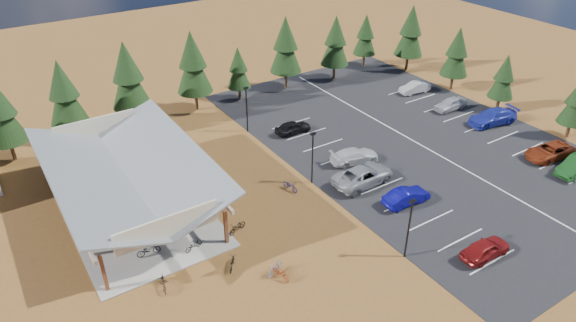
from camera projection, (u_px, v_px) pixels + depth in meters
The scene contains 44 objects.
ground at pixel (277, 211), 43.16m from camera, with size 140.00×140.00×0.00m, color brown.
asphalt_lot at pixel (411, 140), 53.94m from camera, with size 27.00×44.00×0.04m, color black.
concrete_pad at pixel (133, 208), 43.50m from camera, with size 10.60×18.60×0.10m, color gray.
bike_pavilion at pixel (126, 170), 41.56m from camera, with size 11.65×19.40×4.97m.
lamp_post_0 at pixel (409, 225), 36.77m from camera, with size 0.50×0.25×5.14m.
lamp_post_1 at pixel (312, 154), 45.40m from camera, with size 0.50×0.25×5.14m.
lamp_post_2 at pixel (247, 106), 54.03m from camera, with size 0.50×0.25×5.14m.
trash_bin_0 at pixel (201, 194), 44.56m from camera, with size 0.60×0.60×0.90m, color #3D2215.
trash_bin_1 at pixel (217, 194), 44.53m from camera, with size 0.60×0.60×0.90m, color #3D2215.
pine_1 at pixel (0, 111), 47.75m from camera, with size 3.69×3.69×8.60m.
pine_2 at pixel (64, 93), 51.02m from camera, with size 3.81×3.81×8.87m.
pine_3 at pixel (128, 76), 53.71m from camera, with size 4.13×4.13×9.63m.
pine_4 at pixel (193, 63), 57.43m from camera, with size 4.04×4.04×9.42m.
pine_5 at pixel (238, 68), 60.84m from camera, with size 2.83×2.83×6.59m.
pine_6 at pixel (286, 45), 63.09m from camera, with size 3.96×3.96×9.22m.
pine_7 at pixel (335, 41), 65.90m from camera, with size 3.65×3.65×8.49m.
pine_8 at pixel (365, 35), 70.55m from camera, with size 3.13×3.13×7.30m.
pine_11 at pixel (504, 77), 58.20m from camera, with size 2.89×2.89×6.72m.
pine_12 at pixel (457, 52), 63.14m from camera, with size 3.42×3.42×7.98m.
pine_13 at pixel (411, 31), 68.69m from camera, with size 3.84×3.84×8.96m.
bike_0 at pixel (149, 250), 38.06m from camera, with size 0.62×1.79×0.94m, color black.
bike_1 at pixel (110, 212), 42.08m from camera, with size 0.48×1.71×1.03m, color #96989E.
bike_2 at pixel (101, 212), 42.24m from camera, with size 0.53×1.52×0.80m, color #234A94.
bike_3 at pixel (94, 181), 46.08m from camera, with size 0.45×1.61×0.97m, color #9A311B.
bike_4 at pixel (194, 245), 38.63m from camera, with size 0.54×1.54×0.81m, color black.
bike_5 at pixel (157, 204), 43.14m from camera, with size 0.43×1.53×0.92m, color gray.
bike_6 at pixel (161, 187), 45.17m from camera, with size 0.65×1.87×0.98m, color #1E539A.
bike_7 at pixel (131, 157), 49.63m from camera, with size 0.51×1.80×1.08m, color maroon.
bike_8 at pixel (164, 282), 35.31m from camera, with size 0.65×1.87×0.98m, color black.
bike_11 at pixel (281, 273), 36.08m from camera, with size 0.48×1.71×1.03m, color maroon.
bike_12 at pixel (232, 263), 37.06m from camera, with size 0.56×1.61×0.84m, color black.
bike_13 at pixel (275, 268), 36.49m from camera, with size 0.49×1.74×1.05m, color gray.
bike_14 at pixel (290, 186), 45.66m from camera, with size 0.60×1.71×0.90m, color navy.
bike_16 at pixel (237, 227), 40.55m from camera, with size 0.63×1.82×0.95m, color black.
car_0 at pixel (485, 249), 37.91m from camera, with size 1.68×4.19×1.43m, color maroon.
car_1 at pixel (406, 197), 43.69m from camera, with size 1.50×4.29×1.41m, color #0A0878.
car_2 at pixel (363, 175), 46.34m from camera, with size 2.78×6.04×1.68m, color gray.
car_3 at pixel (354, 156), 49.62m from camera, with size 1.97×4.83×1.40m, color silver.
car_4 at pixel (293, 127), 54.85m from camera, with size 1.58×3.94×1.34m, color black.
car_5 at pixel (576, 165), 47.89m from camera, with size 1.69×4.85×1.60m, color #194D1B.
car_6 at pixel (550, 151), 50.32m from camera, with size 2.39×5.18×1.44m, color maroon.
car_7 at pixel (493, 117), 56.66m from camera, with size 2.32×5.70×1.66m, color #212B9E.
car_8 at pixel (450, 104), 59.86m from camera, with size 1.70×4.23×1.44m, color #ABADB4.
car_9 at pixel (415, 88), 64.17m from camera, with size 1.43×4.11×1.36m, color #B9B9B9.
Camera 1 is at (-18.18, -29.74, 25.81)m, focal length 32.00 mm.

